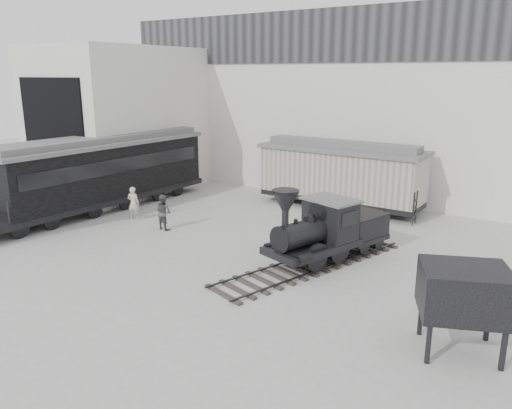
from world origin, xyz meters
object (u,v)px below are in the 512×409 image
Objects in this scene: boxcar at (341,173)px; visitor_b at (163,212)px; locomotive at (324,234)px; visitor_a at (133,203)px; passenger_coach at (103,172)px; coal_hopper at (463,298)px.

visitor_b is at bearing -122.33° from boxcar.
locomotive reaches higher than visitor_a.
locomotive is at bearing -173.45° from visitor_b.
boxcar is at bearing 36.61° from passenger_coach.
locomotive is 7.32m from coal_hopper.
coal_hopper is (8.84, -12.27, -0.41)m from boxcar.
visitor_a is 17.49m from coal_hopper.
coal_hopper reaches higher than visitor_b.
visitor_b is 0.63× the size of coal_hopper.
passenger_coach is (-11.08, -7.28, 0.10)m from boxcar.
boxcar is at bearing 126.95° from locomotive.
boxcar reaches higher than coal_hopper.
locomotive reaches higher than visitor_b.
visitor_b is (2.45, -0.39, -0.00)m from visitor_a.
boxcar is at bearing 103.58° from coal_hopper.
boxcar is 3.39× the size of coal_hopper.
visitor_a is (-10.93, 0.15, -0.31)m from locomotive.
visitor_b is at bearing -160.66° from locomotive.
boxcar is 13.25m from passenger_coach.
visitor_b is (5.43, -1.06, -1.23)m from passenger_coach.
visitor_a is 0.63× the size of coal_hopper.
visitor_b is (-5.65, -8.35, -1.13)m from boxcar.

